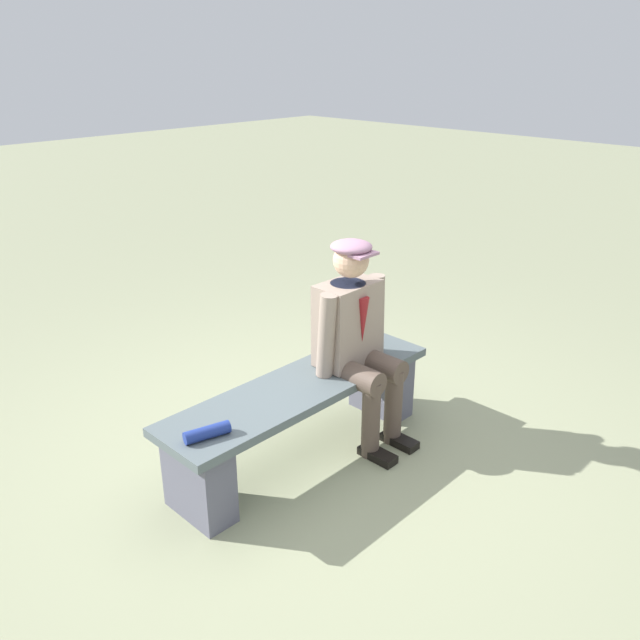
% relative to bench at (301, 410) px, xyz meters
% --- Properties ---
extents(ground_plane, '(30.00, 30.00, 0.00)m').
position_rel_bench_xyz_m(ground_plane, '(0.00, 0.00, -0.31)').
color(ground_plane, gray).
extents(bench, '(1.79, 0.47, 0.48)m').
position_rel_bench_xyz_m(bench, '(0.00, 0.00, 0.00)').
color(bench, '#535F62').
rests_on(bench, ground).
extents(seated_man, '(0.56, 0.59, 1.26)m').
position_rel_bench_xyz_m(seated_man, '(-0.39, 0.07, 0.38)').
color(seated_man, gray).
rests_on(seated_man, ground).
extents(rolled_magazine, '(0.24, 0.12, 0.06)m').
position_rel_bench_xyz_m(rolled_magazine, '(0.72, 0.08, 0.21)').
color(rolled_magazine, navy).
rests_on(rolled_magazine, bench).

